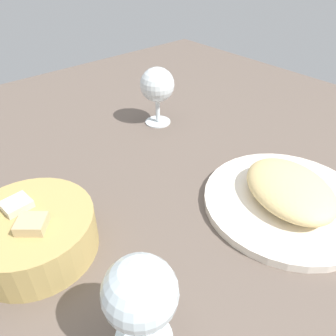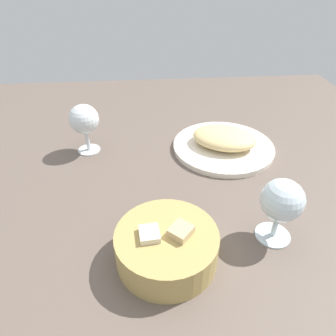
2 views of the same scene
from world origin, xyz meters
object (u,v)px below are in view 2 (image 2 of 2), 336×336
(plate, at_px, (223,147))
(wine_glass_far, at_px, (282,202))
(bread_basket, at_px, (167,246))
(wine_glass_near, at_px, (84,121))

(plate, bearing_deg, wine_glass_far, 94.03)
(bread_basket, bearing_deg, wine_glass_far, -170.18)
(wine_glass_near, xyz_separation_m, wine_glass_far, (-0.39, 0.34, -0.00))
(plate, distance_m, bread_basket, 0.40)
(plate, bearing_deg, wine_glass_near, -3.91)
(wine_glass_far, bearing_deg, plate, -85.97)
(plate, xyz_separation_m, wine_glass_far, (-0.02, 0.31, 0.08))
(wine_glass_near, relative_size, wine_glass_far, 1.03)
(bread_basket, relative_size, wine_glass_near, 1.34)
(plate, height_order, wine_glass_near, wine_glass_near)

